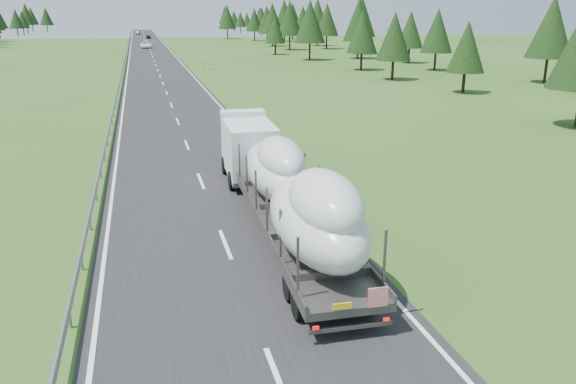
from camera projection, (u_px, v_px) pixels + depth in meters
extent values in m
plane|color=#2B4C19|center=(279.00, 382.00, 14.00)|extent=(400.00, 400.00, 0.00)
cube|color=black|center=(154.00, 61.00, 106.13)|extent=(10.00, 400.00, 0.02)
cube|color=slate|center=(125.00, 58.00, 104.68)|extent=(0.08, 400.00, 0.32)
cube|color=silver|center=(269.00, 125.00, 43.05)|extent=(0.12, 0.07, 1.00)
cube|color=black|center=(269.00, 121.00, 42.95)|extent=(0.13, 0.08, 0.12)
cube|color=silver|center=(200.00, 67.00, 89.11)|extent=(0.12, 0.07, 1.00)
cube|color=black|center=(200.00, 65.00, 89.01)|extent=(0.13, 0.08, 0.12)
cube|color=silver|center=(178.00, 48.00, 135.17)|extent=(0.12, 0.07, 1.00)
cube|color=black|center=(178.00, 47.00, 135.08)|extent=(0.13, 0.08, 0.12)
cube|color=silver|center=(167.00, 39.00, 181.24)|extent=(0.12, 0.07, 1.00)
cube|color=black|center=(167.00, 38.00, 181.14)|extent=(0.13, 0.08, 0.12)
cube|color=silver|center=(160.00, 33.00, 227.30)|extent=(0.12, 0.07, 1.00)
cube|color=black|center=(160.00, 32.00, 227.20)|extent=(0.13, 0.08, 0.12)
cube|color=silver|center=(156.00, 30.00, 273.36)|extent=(0.12, 0.07, 1.00)
cube|color=black|center=(156.00, 29.00, 273.27)|extent=(0.13, 0.08, 0.12)
cube|color=silver|center=(153.00, 27.00, 319.43)|extent=(0.12, 0.07, 1.00)
cube|color=black|center=(153.00, 26.00, 319.33)|extent=(0.13, 0.08, 0.12)
cylinder|color=slate|center=(204.00, 63.00, 89.12)|extent=(0.08, 0.08, 2.00)
cube|color=silver|center=(204.00, 57.00, 88.82)|extent=(0.05, 0.90, 1.20)
cylinder|color=black|center=(546.00, 68.00, 72.47)|extent=(0.36, 0.36, 3.72)
cone|color=black|center=(552.00, 27.00, 70.88)|extent=(5.79, 5.79, 7.75)
cylinder|color=black|center=(435.00, 60.00, 88.18)|extent=(0.36, 0.36, 3.21)
cone|color=black|center=(437.00, 30.00, 86.81)|extent=(4.99, 4.99, 6.68)
cylinder|color=black|center=(409.00, 54.00, 100.90)|extent=(0.36, 0.36, 3.09)
cone|color=black|center=(410.00, 29.00, 99.59)|extent=(4.80, 4.80, 6.43)
cylinder|color=black|center=(358.00, 48.00, 110.39)|extent=(0.36, 0.36, 3.92)
cone|color=black|center=(359.00, 19.00, 108.72)|extent=(6.10, 6.10, 8.17)
cylinder|color=black|center=(360.00, 44.00, 122.64)|extent=(0.36, 0.36, 4.31)
cone|color=black|center=(361.00, 15.00, 120.81)|extent=(6.70, 6.70, 8.97)
cylinder|color=black|center=(327.00, 41.00, 138.88)|extent=(0.36, 0.36, 3.74)
cone|color=black|center=(327.00, 19.00, 137.29)|extent=(5.81, 5.81, 7.78)
cylinder|color=black|center=(317.00, 38.00, 151.86)|extent=(0.36, 0.36, 4.19)
cone|color=black|center=(318.00, 15.00, 150.08)|extent=(6.51, 6.51, 8.72)
cylinder|color=black|center=(303.00, 37.00, 163.87)|extent=(0.36, 0.36, 3.62)
cone|color=black|center=(303.00, 19.00, 162.33)|extent=(5.63, 5.63, 7.54)
cylinder|color=black|center=(284.00, 34.00, 175.30)|extent=(0.36, 0.36, 4.27)
cone|color=black|center=(284.00, 14.00, 173.48)|extent=(6.64, 6.64, 8.89)
cylinder|color=black|center=(293.00, 33.00, 191.36)|extent=(0.36, 0.36, 4.01)
cone|color=black|center=(293.00, 16.00, 189.65)|extent=(6.24, 6.24, 8.36)
cylinder|color=black|center=(274.00, 32.00, 205.27)|extent=(0.36, 0.36, 3.52)
cone|color=black|center=(274.00, 18.00, 203.77)|extent=(5.47, 5.47, 7.33)
cylinder|color=black|center=(262.00, 31.00, 214.93)|extent=(0.36, 0.36, 3.69)
cone|color=black|center=(261.00, 17.00, 213.36)|extent=(5.74, 5.74, 7.69)
cylinder|color=black|center=(260.00, 30.00, 230.03)|extent=(0.36, 0.36, 3.61)
cone|color=black|center=(260.00, 17.00, 228.49)|extent=(5.61, 5.61, 7.52)
cylinder|color=black|center=(241.00, 30.00, 239.69)|extent=(0.36, 0.36, 3.08)
cone|color=black|center=(240.00, 19.00, 238.38)|extent=(4.79, 4.79, 6.41)
cylinder|color=black|center=(234.00, 28.00, 254.68)|extent=(0.36, 0.36, 3.22)
cone|color=black|center=(234.00, 18.00, 253.30)|extent=(5.01, 5.01, 6.72)
cylinder|color=black|center=(247.00, 28.00, 269.92)|extent=(0.36, 0.36, 2.94)
cone|color=black|center=(247.00, 19.00, 268.67)|extent=(4.57, 4.57, 6.12)
cylinder|color=black|center=(225.00, 26.00, 277.22)|extent=(0.36, 0.36, 3.85)
cone|color=black|center=(225.00, 15.00, 275.58)|extent=(5.99, 5.99, 8.02)
cylinder|color=black|center=(464.00, 81.00, 63.64)|extent=(0.36, 0.36, 2.71)
cone|color=black|center=(467.00, 47.00, 62.49)|extent=(4.21, 4.21, 5.64)
cylinder|color=black|center=(393.00, 68.00, 75.94)|extent=(0.36, 0.36, 3.03)
cone|color=black|center=(394.00, 36.00, 74.65)|extent=(4.72, 4.72, 6.32)
cylinder|color=black|center=(361.00, 60.00, 88.61)|extent=(0.36, 0.36, 3.12)
cone|color=black|center=(362.00, 31.00, 87.29)|extent=(4.86, 4.86, 6.51)
cylinder|color=black|center=(310.00, 50.00, 107.01)|extent=(0.36, 0.36, 3.77)
cone|color=black|center=(310.00, 21.00, 105.40)|extent=(5.86, 5.86, 7.85)
cylinder|color=black|center=(275.00, 48.00, 121.24)|extent=(0.36, 0.36, 2.73)
cone|color=black|center=(275.00, 30.00, 120.07)|extent=(4.25, 4.25, 5.69)
cylinder|color=black|center=(290.00, 42.00, 135.41)|extent=(0.36, 0.36, 3.92)
cone|color=black|center=(290.00, 18.00, 133.75)|extent=(6.10, 6.10, 8.17)
cylinder|color=black|center=(273.00, 39.00, 149.85)|extent=(0.36, 0.36, 3.81)
cone|color=black|center=(272.00, 18.00, 148.22)|extent=(5.93, 5.93, 7.95)
cylinder|color=black|center=(267.00, 37.00, 163.57)|extent=(0.36, 0.36, 3.61)
cone|color=black|center=(267.00, 19.00, 162.04)|extent=(5.62, 5.62, 7.52)
cylinder|color=black|center=(255.00, 35.00, 177.72)|extent=(0.36, 0.36, 3.43)
cone|color=black|center=(254.00, 20.00, 176.26)|extent=(5.34, 5.34, 7.15)
cylinder|color=black|center=(228.00, 33.00, 190.90)|extent=(0.36, 0.36, 3.83)
cone|color=black|center=(227.00, 17.00, 189.27)|extent=(5.96, 5.96, 7.99)
cylinder|color=black|center=(18.00, 32.00, 208.08)|extent=(0.36, 0.36, 3.38)
cone|color=black|center=(16.00, 19.00, 206.64)|extent=(5.26, 5.26, 7.04)
cylinder|color=black|center=(24.00, 31.00, 219.11)|extent=(0.36, 0.36, 3.19)
cone|color=black|center=(22.00, 19.00, 217.76)|extent=(4.96, 4.96, 6.64)
cylinder|color=black|center=(28.00, 29.00, 233.70)|extent=(0.36, 0.36, 4.20)
cone|color=black|center=(26.00, 14.00, 231.91)|extent=(6.54, 6.54, 8.76)
cylinder|color=black|center=(47.00, 28.00, 248.29)|extent=(0.36, 0.36, 3.69)
cone|color=black|center=(46.00, 16.00, 246.72)|extent=(5.75, 5.75, 7.70)
cylinder|color=black|center=(33.00, 28.00, 256.06)|extent=(0.36, 0.36, 3.76)
cone|color=black|center=(31.00, 16.00, 254.46)|extent=(5.86, 5.86, 7.84)
cube|color=silver|center=(249.00, 148.00, 30.08)|extent=(2.60, 4.97, 2.74)
cube|color=black|center=(241.00, 130.00, 32.22)|extent=(2.25, 0.15, 1.37)
cube|color=silver|center=(241.00, 113.00, 31.59)|extent=(2.48, 1.25, 0.29)
cube|color=#524F4D|center=(253.00, 176.00, 29.58)|extent=(2.54, 3.01, 0.24)
cylinder|color=black|center=(224.00, 166.00, 31.85)|extent=(0.37, 0.99, 0.98)
cylinder|color=black|center=(263.00, 163.00, 32.39)|extent=(0.37, 0.99, 0.98)
cylinder|color=black|center=(233.00, 181.00, 28.96)|extent=(0.37, 0.99, 0.98)
cylinder|color=black|center=(276.00, 178.00, 29.50)|extent=(0.37, 0.99, 0.98)
cube|color=#524F4D|center=(294.00, 225.00, 21.81)|extent=(3.08, 13.77, 0.25)
cube|color=#524F4D|center=(262.00, 223.00, 21.42)|extent=(0.50, 13.69, 0.23)
cube|color=#524F4D|center=(326.00, 217.00, 22.05)|extent=(0.50, 13.69, 0.23)
cube|color=#524F4D|center=(305.00, 268.00, 15.77)|extent=(0.07, 0.07, 1.86)
cube|color=#524F4D|center=(390.00, 258.00, 16.39)|extent=(0.07, 0.07, 1.86)
cube|color=#524F4D|center=(284.00, 237.00, 17.93)|extent=(0.07, 0.07, 1.86)
cube|color=#524F4D|center=(360.00, 229.00, 18.55)|extent=(0.07, 0.07, 1.86)
cube|color=#524F4D|center=(268.00, 213.00, 20.09)|extent=(0.07, 0.07, 1.86)
cube|color=#524F4D|center=(337.00, 207.00, 20.72)|extent=(0.07, 0.07, 1.86)
cube|color=#524F4D|center=(255.00, 193.00, 22.26)|extent=(0.07, 0.07, 1.86)
cube|color=#524F4D|center=(318.00, 188.00, 22.88)|extent=(0.07, 0.07, 1.86)
cube|color=#524F4D|center=(245.00, 177.00, 24.42)|extent=(0.07, 0.07, 1.86)
cube|color=#524F4D|center=(302.00, 173.00, 25.04)|extent=(0.07, 0.07, 1.86)
cube|color=#524F4D|center=(236.00, 164.00, 26.58)|extent=(0.07, 0.07, 1.86)
cube|color=#524F4D|center=(289.00, 160.00, 27.20)|extent=(0.07, 0.07, 1.86)
cylinder|color=black|center=(306.00, 303.00, 16.81)|extent=(0.42, 0.99, 0.98)
cylinder|color=black|center=(373.00, 295.00, 17.33)|extent=(0.42, 0.99, 0.98)
cylinder|color=black|center=(296.00, 286.00, 17.89)|extent=(0.42, 0.99, 0.98)
cylinder|color=black|center=(359.00, 278.00, 18.41)|extent=(0.42, 0.99, 0.98)
cube|color=#524F4D|center=(358.00, 326.00, 15.69)|extent=(2.45, 0.20, 0.12)
cube|color=red|center=(385.00, 296.00, 15.53)|extent=(0.59, 0.06, 0.59)
cube|color=yellow|center=(350.00, 305.00, 15.33)|extent=(0.54, 0.06, 0.18)
cube|color=red|center=(324.00, 328.00, 15.34)|extent=(0.18, 0.06, 0.10)
cube|color=red|center=(393.00, 318.00, 15.83)|extent=(0.18, 0.06, 0.10)
ellipsoid|color=silver|center=(319.00, 220.00, 18.51)|extent=(2.99, 6.77, 2.50)
ellipsoid|color=silver|center=(328.00, 203.00, 17.47)|extent=(2.24, 4.30, 2.00)
ellipsoid|color=silver|center=(274.00, 171.00, 24.67)|extent=(2.65, 6.92, 2.22)
ellipsoid|color=silver|center=(278.00, 159.00, 23.65)|extent=(1.99, 4.39, 1.78)
imported|color=white|center=(146.00, 45.00, 142.15)|extent=(2.74, 5.89, 1.63)
imported|color=black|center=(148.00, 37.00, 192.51)|extent=(1.82, 3.88, 1.28)
imported|color=#17163F|center=(138.00, 33.00, 227.82)|extent=(1.55, 4.18, 1.37)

